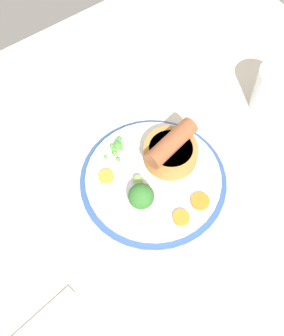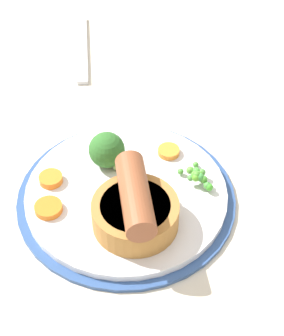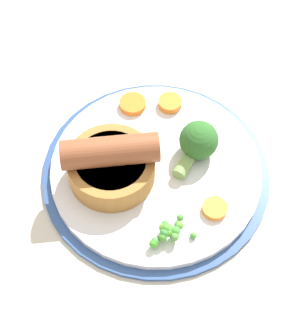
{
  "view_description": "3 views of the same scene",
  "coord_description": "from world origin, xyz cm",
  "px_view_note": "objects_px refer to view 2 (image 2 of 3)",
  "views": [
    {
      "loc": [
        20.16,
        34.1,
        74.58
      ],
      "look_at": [
        -3.35,
        1.77,
        6.24
      ],
      "focal_mm": 50.0,
      "sensor_mm": 36.0,
      "label": 1
    },
    {
      "loc": [
        -47.96,
        -0.99,
        52.6
      ],
      "look_at": [
        -3.27,
        1.76,
        7.09
      ],
      "focal_mm": 60.0,
      "sensor_mm": 36.0,
      "label": 2
    },
    {
      "loc": [
        -3.02,
        -29.67,
        57.02
      ],
      "look_at": [
        -5.86,
        1.64,
        7.12
      ],
      "focal_mm": 60.0,
      "sensor_mm": 36.0,
      "label": 3
    }
  ],
  "objects_px": {
    "pea_pile": "(198,176)",
    "sausage_pudding": "(135,209)",
    "carrot_slice_1": "(51,179)",
    "carrot_slice_0": "(169,151)",
    "fork": "(82,49)",
    "dinner_plate": "(126,196)",
    "carrot_slice_2": "(48,208)",
    "broccoli_floret_near": "(108,153)"
  },
  "relations": [
    {
      "from": "pea_pile",
      "to": "sausage_pudding",
      "type": "bearing_deg",
      "value": 134.0
    },
    {
      "from": "pea_pile",
      "to": "carrot_slice_1",
      "type": "xyz_separation_m",
      "value": [
        -0.01,
        0.17,
        -0.01
      ]
    },
    {
      "from": "sausage_pudding",
      "to": "carrot_slice_0",
      "type": "relative_size",
      "value": 3.95
    },
    {
      "from": "carrot_slice_0",
      "to": "fork",
      "type": "xyz_separation_m",
      "value": [
        0.24,
        0.14,
        -0.01
      ]
    },
    {
      "from": "pea_pile",
      "to": "carrot_slice_0",
      "type": "height_order",
      "value": "pea_pile"
    },
    {
      "from": "dinner_plate",
      "to": "fork",
      "type": "distance_m",
      "value": 0.32
    },
    {
      "from": "dinner_plate",
      "to": "carrot_slice_2",
      "type": "xyz_separation_m",
      "value": [
        -0.03,
        0.08,
        0.01
      ]
    },
    {
      "from": "pea_pile",
      "to": "broccoli_floret_near",
      "type": "bearing_deg",
      "value": 78.01
    },
    {
      "from": "sausage_pudding",
      "to": "fork",
      "type": "distance_m",
      "value": 0.37
    },
    {
      "from": "sausage_pudding",
      "to": "carrot_slice_2",
      "type": "bearing_deg",
      "value": -109.05
    },
    {
      "from": "dinner_plate",
      "to": "carrot_slice_2",
      "type": "distance_m",
      "value": 0.09
    },
    {
      "from": "pea_pile",
      "to": "carrot_slice_2",
      "type": "relative_size",
      "value": 1.4
    },
    {
      "from": "dinner_plate",
      "to": "carrot_slice_1",
      "type": "xyz_separation_m",
      "value": [
        0.01,
        0.09,
        0.01
      ]
    },
    {
      "from": "sausage_pudding",
      "to": "broccoli_floret_near",
      "type": "relative_size",
      "value": 1.66
    },
    {
      "from": "carrot_slice_0",
      "to": "carrot_slice_1",
      "type": "height_order",
      "value": "carrot_slice_1"
    },
    {
      "from": "carrot_slice_0",
      "to": "carrot_slice_2",
      "type": "distance_m",
      "value": 0.17
    },
    {
      "from": "carrot_slice_1",
      "to": "carrot_slice_2",
      "type": "bearing_deg",
      "value": -173.48
    },
    {
      "from": "pea_pile",
      "to": "broccoli_floret_near",
      "type": "xyz_separation_m",
      "value": [
        0.02,
        0.11,
        0.01
      ]
    },
    {
      "from": "carrot_slice_0",
      "to": "broccoli_floret_near",
      "type": "bearing_deg",
      "value": 109.2
    },
    {
      "from": "carrot_slice_0",
      "to": "pea_pile",
      "type": "bearing_deg",
      "value": -143.89
    },
    {
      "from": "carrot_slice_2",
      "to": "fork",
      "type": "bearing_deg",
      "value": 1.63
    },
    {
      "from": "sausage_pudding",
      "to": "carrot_slice_1",
      "type": "bearing_deg",
      "value": -130.43
    },
    {
      "from": "broccoli_floret_near",
      "to": "carrot_slice_1",
      "type": "height_order",
      "value": "broccoli_floret_near"
    },
    {
      "from": "broccoli_floret_near",
      "to": "carrot_slice_0",
      "type": "xyz_separation_m",
      "value": [
        0.03,
        -0.07,
        -0.02
      ]
    },
    {
      "from": "sausage_pudding",
      "to": "pea_pile",
      "type": "height_order",
      "value": "sausage_pudding"
    },
    {
      "from": "pea_pile",
      "to": "broccoli_floret_near",
      "type": "distance_m",
      "value": 0.11
    },
    {
      "from": "pea_pile",
      "to": "carrot_slice_1",
      "type": "bearing_deg",
      "value": 92.8
    },
    {
      "from": "dinner_plate",
      "to": "carrot_slice_1",
      "type": "height_order",
      "value": "carrot_slice_1"
    },
    {
      "from": "carrot_slice_1",
      "to": "broccoli_floret_near",
      "type": "bearing_deg",
      "value": -64.5
    },
    {
      "from": "carrot_slice_1",
      "to": "fork",
      "type": "xyz_separation_m",
      "value": [
        0.3,
        0.0,
        -0.02
      ]
    },
    {
      "from": "carrot_slice_0",
      "to": "carrot_slice_1",
      "type": "distance_m",
      "value": 0.15
    },
    {
      "from": "sausage_pudding",
      "to": "dinner_plate",
      "type": "bearing_deg",
      "value": -174.82
    },
    {
      "from": "sausage_pudding",
      "to": "fork",
      "type": "relative_size",
      "value": 0.59
    },
    {
      "from": "carrot_slice_2",
      "to": "carrot_slice_1",
      "type": "bearing_deg",
      "value": 6.52
    },
    {
      "from": "sausage_pudding",
      "to": "carrot_slice_1",
      "type": "xyz_separation_m",
      "value": [
        0.06,
        0.1,
        -0.02
      ]
    },
    {
      "from": "dinner_plate",
      "to": "broccoli_floret_near",
      "type": "xyz_separation_m",
      "value": [
        0.04,
        0.02,
        0.03
      ]
    },
    {
      "from": "carrot_slice_1",
      "to": "pea_pile",
      "type": "bearing_deg",
      "value": -87.2
    },
    {
      "from": "broccoli_floret_near",
      "to": "carrot_slice_2",
      "type": "bearing_deg",
      "value": 74.88
    },
    {
      "from": "carrot_slice_1",
      "to": "dinner_plate",
      "type": "bearing_deg",
      "value": -96.27
    },
    {
      "from": "sausage_pudding",
      "to": "pea_pile",
      "type": "bearing_deg",
      "value": 122.49
    },
    {
      "from": "dinner_plate",
      "to": "pea_pile",
      "type": "height_order",
      "value": "pea_pile"
    },
    {
      "from": "pea_pile",
      "to": "fork",
      "type": "bearing_deg",
      "value": 31.56
    }
  ]
}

